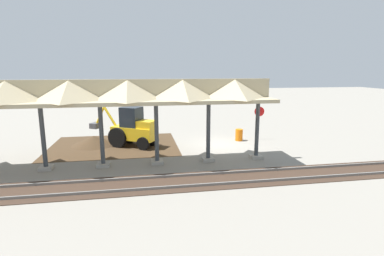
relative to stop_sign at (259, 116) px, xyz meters
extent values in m
plane|color=gray|center=(3.40, 1.21, -1.87)|extent=(120.00, 120.00, 0.00)
cube|color=#42301E|center=(11.03, 0.11, -1.86)|extent=(8.94, 7.00, 0.01)
cube|color=#9E998E|center=(2.13, 4.84, -1.77)|extent=(0.70, 0.70, 0.20)
cylinder|color=#383D42|center=(2.13, 4.84, -0.07)|extent=(0.24, 0.24, 3.60)
cube|color=#9E998E|center=(5.18, 4.84, -1.77)|extent=(0.70, 0.70, 0.20)
cylinder|color=#383D42|center=(5.18, 4.84, -0.07)|extent=(0.24, 0.24, 3.60)
cube|color=#9E998E|center=(8.23, 4.84, -1.77)|extent=(0.70, 0.70, 0.20)
cylinder|color=#383D42|center=(8.23, 4.84, -0.07)|extent=(0.24, 0.24, 3.60)
cube|color=#9E998E|center=(11.28, 4.84, -1.77)|extent=(0.70, 0.70, 0.20)
cylinder|color=#383D42|center=(11.28, 4.84, -0.07)|extent=(0.24, 0.24, 3.60)
cube|color=#9E998E|center=(14.33, 4.84, -1.77)|extent=(0.70, 0.70, 0.20)
cylinder|color=#383D42|center=(14.33, 4.84, -0.07)|extent=(0.24, 0.24, 3.60)
cube|color=tan|center=(11.28, 4.84, 1.83)|extent=(19.49, 3.20, 0.20)
cube|color=tan|center=(11.28, 4.84, 2.48)|extent=(19.49, 0.20, 1.10)
pyramid|color=tan|center=(3.66, 4.84, 2.48)|extent=(2.74, 3.20, 1.10)
pyramid|color=tan|center=(6.71, 4.84, 2.48)|extent=(2.74, 3.20, 1.10)
pyramid|color=tan|center=(9.75, 4.84, 2.48)|extent=(2.74, 3.20, 1.10)
pyramid|color=tan|center=(12.80, 4.84, 2.48)|extent=(2.74, 3.20, 1.10)
pyramid|color=tan|center=(15.85, 4.84, 2.48)|extent=(2.74, 3.20, 1.10)
cube|color=slate|center=(3.40, 7.26, -1.79)|extent=(60.00, 0.08, 0.15)
cube|color=slate|center=(3.40, 8.70, -1.79)|extent=(60.00, 0.08, 0.15)
cube|color=#38281E|center=(3.40, 7.98, -1.85)|extent=(60.00, 2.58, 0.03)
cylinder|color=gray|center=(0.00, 0.00, -0.67)|extent=(0.06, 0.06, 2.39)
cylinder|color=red|center=(0.00, 0.00, 0.33)|extent=(0.75, 0.16, 0.76)
cube|color=yellow|center=(9.56, 0.52, -0.90)|extent=(3.40, 2.79, 0.90)
cube|color=#1E262D|center=(9.73, 0.42, 0.25)|extent=(1.72, 1.68, 1.40)
cube|color=yellow|center=(8.69, 1.06, -0.20)|extent=(1.55, 1.54, 0.50)
cylinder|color=black|center=(10.00, -0.59, -1.17)|extent=(1.35, 0.99, 1.40)
cylinder|color=black|center=(10.75, 0.62, -1.17)|extent=(1.35, 0.99, 1.40)
cylinder|color=black|center=(8.29, 0.54, -1.42)|extent=(0.92, 0.73, 0.90)
cylinder|color=black|center=(8.98, 1.65, -1.42)|extent=(0.92, 0.73, 0.90)
cylinder|color=yellow|center=(11.31, -0.56, 0.21)|extent=(1.00, 0.72, 1.41)
cylinder|color=yellow|center=(12.05, -1.03, 0.14)|extent=(0.92, 0.65, 1.53)
cube|color=#47474C|center=(12.41, -1.25, -0.59)|extent=(0.93, 1.00, 0.40)
cone|color=#42301E|center=(12.50, -0.31, -1.87)|extent=(6.20, 6.20, 1.37)
cylinder|color=orange|center=(1.66, 0.20, -1.42)|extent=(0.56, 0.56, 0.90)
camera|label=1|loc=(9.15, 21.71, 3.61)|focal=28.00mm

